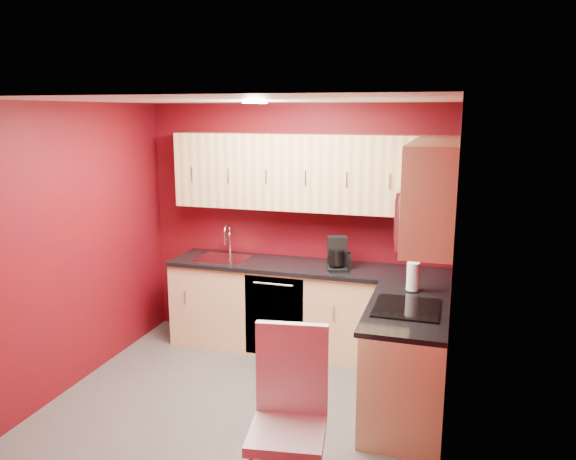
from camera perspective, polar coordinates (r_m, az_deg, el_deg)
The scene contains 21 objects.
floor at distance 4.98m, azimuth -4.27°, elevation -17.13°, with size 3.20×3.20×0.00m, color #4F4C4A.
ceiling at distance 4.35m, azimuth -4.80°, elevation 13.02°, with size 3.20×3.20×0.00m, color white.
wall_back at distance 5.89m, azimuth 0.80°, elevation 0.54°, with size 3.20×3.20×0.00m, color #5F090B.
wall_front at distance 3.22m, azimuth -14.40°, elevation -9.67°, with size 3.20×3.20×0.00m, color #5F090B.
wall_left at distance 5.29m, azimuth -20.90°, elevation -1.58°, with size 3.00×3.00×0.00m, color #5F090B.
wall_right at distance 4.21m, azimuth 16.29°, elevation -4.63°, with size 3.00×3.00×0.00m, color #5F090B.
base_cabinets_back at distance 5.78m, azimuth 1.86°, elevation -8.09°, with size 2.80×0.60×0.87m, color #DAB87C.
base_cabinets_right at distance 4.74m, azimuth 12.03°, elevation -13.04°, with size 0.60×1.30×0.87m, color #DAB87C.
countertop_back at distance 5.62m, azimuth 1.85°, elevation -3.79°, with size 2.80×0.63×0.04m, color black.
countertop_right at distance 4.55m, azimuth 12.07°, elevation -7.90°, with size 0.63×1.27×0.04m, color black.
upper_cabinets_back at distance 5.58m, azimuth 2.29°, elevation 5.88°, with size 2.80×0.35×0.75m, color #D9BD7B.
upper_cabinets_right at distance 4.52m, azimuth 14.63°, elevation 4.85°, with size 0.35×1.55×0.75m.
microwave at distance 4.31m, azimuth 13.92°, elevation 1.51°, with size 0.42×0.76×0.42m.
cooktop at distance 4.51m, azimuth 11.98°, elevation -7.75°, with size 0.50×0.55×0.01m, color black.
sink at distance 5.91m, azimuth -6.55°, elevation -2.52°, with size 0.52×0.42×0.35m.
dishwasher_front at distance 5.58m, azimuth -1.43°, elevation -8.82°, with size 0.60×0.02×0.82m, color black.
downlight at distance 4.63m, azimuth -3.39°, elevation 12.79°, with size 0.20×0.20×0.01m, color white.
coffee_maker at distance 5.44m, azimuth 5.06°, elevation -2.43°, with size 0.19×0.25×0.32m, color black, non-canonical shape.
napkin_holder at distance 5.53m, azimuth 5.69°, elevation -3.11°, with size 0.14×0.14×0.15m, color black, non-canonical shape.
paper_towel at distance 4.91m, azimuth 12.57°, elevation -4.67°, with size 0.14×0.14×0.25m, color white, non-canonical shape.
dining_chair at distance 3.59m, azimuth -0.07°, elevation -19.08°, with size 0.46×0.48×1.13m, color silver, non-canonical shape.
Camera 1 is at (1.60, -4.04, 2.42)m, focal length 35.00 mm.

